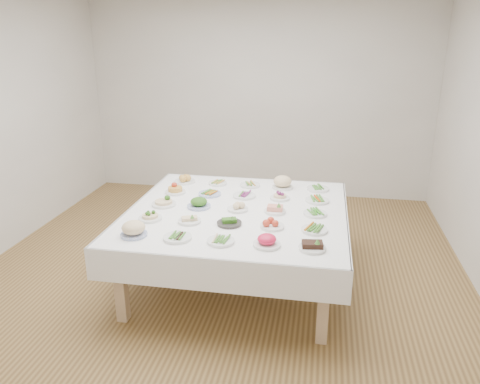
% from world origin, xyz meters
% --- Properties ---
extents(room_envelope, '(5.02, 5.02, 2.81)m').
position_xyz_m(room_envelope, '(0.00, 0.00, 1.83)').
color(room_envelope, olive).
rests_on(room_envelope, ground).
extents(display_table, '(2.06, 2.06, 0.75)m').
position_xyz_m(display_table, '(0.20, -0.24, 0.68)').
color(display_table, white).
rests_on(display_table, ground).
extents(dish_0, '(0.22, 0.22, 0.14)m').
position_xyz_m(dish_0, '(-0.53, -0.97, 0.82)').
color(dish_0, '#4C66B2').
rests_on(dish_0, display_table).
extents(dish_1, '(0.23, 0.23, 0.05)m').
position_xyz_m(dish_1, '(-0.16, -0.97, 0.77)').
color(dish_1, white).
rests_on(dish_1, display_table).
extents(dish_2, '(0.22, 0.22, 0.05)m').
position_xyz_m(dish_2, '(0.20, -0.97, 0.77)').
color(dish_2, white).
rests_on(dish_2, display_table).
extents(dish_3, '(0.22, 0.22, 0.12)m').
position_xyz_m(dish_3, '(0.58, -0.97, 0.80)').
color(dish_3, white).
rests_on(dish_3, display_table).
extents(dish_4, '(0.21, 0.21, 0.10)m').
position_xyz_m(dish_4, '(0.93, -0.97, 0.79)').
color(dish_4, white).
rests_on(dish_4, display_table).
extents(dish_5, '(0.21, 0.21, 0.10)m').
position_xyz_m(dish_5, '(-0.52, -0.61, 0.79)').
color(dish_5, white).
rests_on(dish_5, display_table).
extents(dish_6, '(0.20, 0.20, 0.09)m').
position_xyz_m(dish_6, '(-0.16, -0.61, 0.78)').
color(dish_6, white).
rests_on(dish_6, display_table).
extents(dish_7, '(0.21, 0.21, 0.09)m').
position_xyz_m(dish_7, '(0.20, -0.60, 0.78)').
color(dish_7, '#2F2C2A').
rests_on(dish_7, display_table).
extents(dish_8, '(0.21, 0.21, 0.10)m').
position_xyz_m(dish_8, '(0.57, -0.60, 0.79)').
color(dish_8, white).
rests_on(dish_8, display_table).
extents(dish_9, '(0.23, 0.22, 0.06)m').
position_xyz_m(dish_9, '(0.94, -0.61, 0.77)').
color(dish_9, white).
rests_on(dish_9, display_table).
extents(dish_10, '(0.23, 0.23, 0.13)m').
position_xyz_m(dish_10, '(-0.52, -0.24, 0.81)').
color(dish_10, white).
rests_on(dish_10, display_table).
extents(dish_11, '(0.22, 0.22, 0.12)m').
position_xyz_m(dish_11, '(-0.17, -0.24, 0.80)').
color(dish_11, '#4C66B2').
rests_on(dish_11, display_table).
extents(dish_12, '(0.19, 0.19, 0.08)m').
position_xyz_m(dish_12, '(0.21, -0.25, 0.78)').
color(dish_12, white).
rests_on(dish_12, display_table).
extents(dish_13, '(0.20, 0.20, 0.09)m').
position_xyz_m(dish_13, '(0.56, -0.24, 0.79)').
color(dish_13, white).
rests_on(dish_13, display_table).
extents(dish_14, '(0.21, 0.21, 0.05)m').
position_xyz_m(dish_14, '(0.93, -0.24, 0.77)').
color(dish_14, white).
rests_on(dish_14, display_table).
extents(dish_15, '(0.21, 0.21, 0.12)m').
position_xyz_m(dish_15, '(-0.53, 0.12, 0.80)').
color(dish_15, white).
rests_on(dish_15, display_table).
extents(dish_16, '(0.25, 0.23, 0.06)m').
position_xyz_m(dish_16, '(-0.16, 0.13, 0.77)').
color(dish_16, '#4C66B2').
rests_on(dish_16, display_table).
extents(dish_17, '(0.23, 0.23, 0.05)m').
position_xyz_m(dish_17, '(0.21, 0.13, 0.77)').
color(dish_17, white).
rests_on(dish_17, display_table).
extents(dish_18, '(0.20, 0.20, 0.10)m').
position_xyz_m(dish_18, '(0.57, 0.13, 0.79)').
color(dish_18, white).
rests_on(dish_18, display_table).
extents(dish_19, '(0.23, 0.23, 0.05)m').
position_xyz_m(dish_19, '(0.94, 0.13, 0.77)').
color(dish_19, white).
rests_on(dish_19, display_table).
extents(dish_20, '(0.23, 0.23, 0.11)m').
position_xyz_m(dish_20, '(-0.53, 0.49, 0.80)').
color(dish_20, white).
rests_on(dish_20, display_table).
extents(dish_21, '(0.20, 0.20, 0.05)m').
position_xyz_m(dish_21, '(-0.15, 0.49, 0.77)').
color(dish_21, white).
rests_on(dish_21, display_table).
extents(dish_22, '(0.22, 0.22, 0.05)m').
position_xyz_m(dish_22, '(0.21, 0.49, 0.77)').
color(dish_22, white).
rests_on(dish_22, display_table).
extents(dish_23, '(0.26, 0.26, 0.14)m').
position_xyz_m(dish_23, '(0.56, 0.48, 0.82)').
color(dish_23, white).
rests_on(dish_23, display_table).
extents(dish_24, '(0.23, 0.23, 0.05)m').
position_xyz_m(dish_24, '(0.94, 0.49, 0.77)').
color(dish_24, white).
rests_on(dish_24, display_table).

